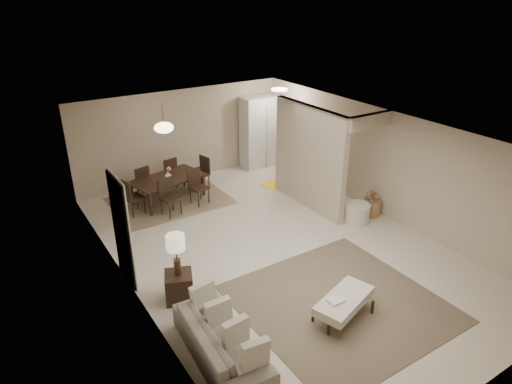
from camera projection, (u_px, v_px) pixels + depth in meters
floor at (276, 247)px, 9.54m from camera, size 9.00×9.00×0.00m
ceiling at (278, 132)px, 8.50m from camera, size 9.00×9.00×0.00m
back_wall at (182, 135)px, 12.46m from camera, size 6.00×0.00×6.00m
left_wall at (129, 234)px, 7.54m from camera, size 0.00×9.00×9.00m
right_wall at (384, 164)px, 10.50m from camera, size 0.00×9.00×9.00m
partition at (309, 157)px, 10.86m from camera, size 0.15×2.50×2.50m
doorway at (121, 230)px, 8.11m from camera, size 0.04×0.90×2.04m
pantry_cabinet at (261, 132)px, 13.43m from camera, size 1.20×0.55×2.10m
flush_light at (279, 90)px, 12.10m from camera, size 0.44×0.44×0.05m
living_rug at (339, 303)px, 7.86m from camera, size 3.20×3.20×0.01m
sofa at (221, 342)px, 6.60m from camera, size 2.07×0.94×0.59m
ottoman_bench at (344, 301)px, 7.40m from camera, size 1.25×0.86×0.41m
side_table at (179, 287)px, 7.87m from camera, size 0.61×0.61×0.51m
table_lamp at (176, 246)px, 7.53m from camera, size 0.32×0.32×0.76m
round_pouf at (357, 213)px, 10.45m from camera, size 0.58×0.58×0.45m
wicker_basket at (371, 208)px, 10.82m from camera, size 0.50×0.50×0.37m
dining_rug at (170, 201)px, 11.58m from camera, size 2.80×2.10×0.01m
dining_table at (169, 190)px, 11.45m from camera, size 1.95×1.36×0.62m
dining_chairs at (169, 185)px, 11.40m from camera, size 2.42×1.97×0.89m
vase at (168, 175)px, 11.29m from camera, size 0.18×0.18×0.17m
yellow_mat at (277, 183)px, 12.59m from camera, size 1.01×0.73×0.01m
pendant_light at (164, 128)px, 10.78m from camera, size 0.46×0.46×0.71m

